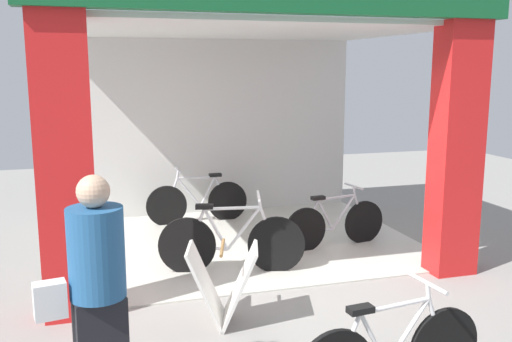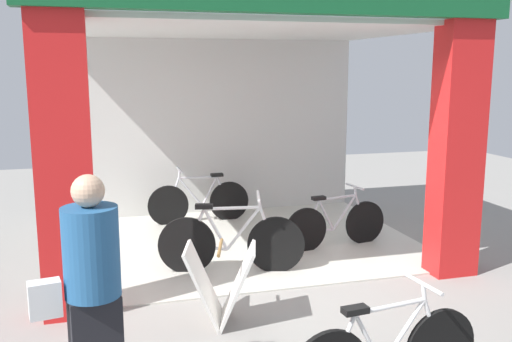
{
  "view_description": "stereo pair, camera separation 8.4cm",
  "coord_description": "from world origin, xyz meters",
  "px_view_note": "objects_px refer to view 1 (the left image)",
  "views": [
    {
      "loc": [
        -1.85,
        -5.41,
        2.35
      ],
      "look_at": [
        0.0,
        0.88,
        1.15
      ],
      "focal_mm": 39.69,
      "sensor_mm": 36.0,
      "label": 1
    },
    {
      "loc": [
        -1.77,
        -5.43,
        2.35
      ],
      "look_at": [
        0.0,
        0.88,
        1.15
      ],
      "focal_mm": 39.69,
      "sensor_mm": 36.0,
      "label": 2
    }
  ],
  "objects_px": {
    "bicycle_inside_2": "(335,224)",
    "pedestrian_1": "(97,292)",
    "sandwich_board_sign": "(223,285)",
    "bicycle_inside_0": "(198,201)",
    "bicycle_inside_1": "(231,242)"
  },
  "relations": [
    {
      "from": "bicycle_inside_2",
      "to": "sandwich_board_sign",
      "type": "height_order",
      "value": "bicycle_inside_2"
    },
    {
      "from": "bicycle_inside_1",
      "to": "sandwich_board_sign",
      "type": "relative_size",
      "value": 2.19
    },
    {
      "from": "pedestrian_1",
      "to": "bicycle_inside_1",
      "type": "bearing_deg",
      "value": 57.32
    },
    {
      "from": "bicycle_inside_2",
      "to": "bicycle_inside_0",
      "type": "bearing_deg",
      "value": 131.7
    },
    {
      "from": "bicycle_inside_1",
      "to": "bicycle_inside_2",
      "type": "height_order",
      "value": "bicycle_inside_1"
    },
    {
      "from": "pedestrian_1",
      "to": "sandwich_board_sign",
      "type": "bearing_deg",
      "value": 44.44
    },
    {
      "from": "bicycle_inside_0",
      "to": "sandwich_board_sign",
      "type": "bearing_deg",
      "value": -96.86
    },
    {
      "from": "pedestrian_1",
      "to": "bicycle_inside_2",
      "type": "bearing_deg",
      "value": 43.39
    },
    {
      "from": "bicycle_inside_2",
      "to": "sandwich_board_sign",
      "type": "bearing_deg",
      "value": -137.24
    },
    {
      "from": "bicycle_inside_1",
      "to": "sandwich_board_sign",
      "type": "height_order",
      "value": "bicycle_inside_1"
    },
    {
      "from": "pedestrian_1",
      "to": "bicycle_inside_0",
      "type": "bearing_deg",
      "value": 71.48
    },
    {
      "from": "bicycle_inside_0",
      "to": "bicycle_inside_1",
      "type": "xyz_separation_m",
      "value": [
        -0.03,
        -2.23,
        0.03
      ]
    },
    {
      "from": "bicycle_inside_0",
      "to": "bicycle_inside_2",
      "type": "relative_size",
      "value": 1.06
    },
    {
      "from": "bicycle_inside_0",
      "to": "bicycle_inside_2",
      "type": "height_order",
      "value": "bicycle_inside_0"
    },
    {
      "from": "bicycle_inside_2",
      "to": "pedestrian_1",
      "type": "xyz_separation_m",
      "value": [
        -3.05,
        -2.88,
        0.54
      ]
    }
  ]
}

